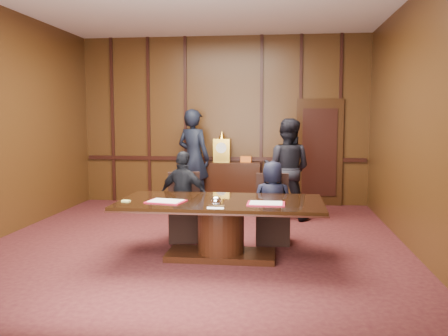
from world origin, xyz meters
name	(u,v)px	position (x,y,z in m)	size (l,w,h in m)	color
room	(199,124)	(0.07, 0.14, 1.72)	(7.00, 7.04, 3.50)	#330E11
sideboard	(222,182)	(0.00, 3.26, 0.49)	(1.60, 0.45, 1.54)	black
conference_table	(221,219)	(0.45, -0.48, 0.51)	(2.62, 1.32, 0.76)	black
folder_left	(166,201)	(-0.22, -0.67, 0.77)	(0.51, 0.41, 0.02)	#AD1028
folder_right	(266,203)	(1.04, -0.68, 0.77)	(0.46, 0.33, 0.02)	#AD1028
inkstand	(216,202)	(0.45, -0.93, 0.81)	(0.20, 0.14, 0.12)	white
notepad	(126,201)	(-0.74, -0.70, 0.77)	(0.10, 0.07, 0.01)	#DFE26E
chair_left	(185,220)	(-0.20, 0.39, 0.29)	(0.58, 0.58, 0.99)	black
chair_right	(272,222)	(1.10, 0.40, 0.29)	(0.51, 0.51, 0.99)	black
signatory_left	(184,196)	(-0.20, 0.32, 0.67)	(0.78, 0.32, 1.33)	black
signatory_right	(273,202)	(1.10, 0.32, 0.60)	(0.59, 0.38, 1.20)	black
witness_left	(194,158)	(-0.55, 3.01, 0.99)	(0.72, 0.48, 1.99)	black
witness_right	(287,169)	(1.33, 2.05, 0.90)	(0.88, 0.68, 1.80)	black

